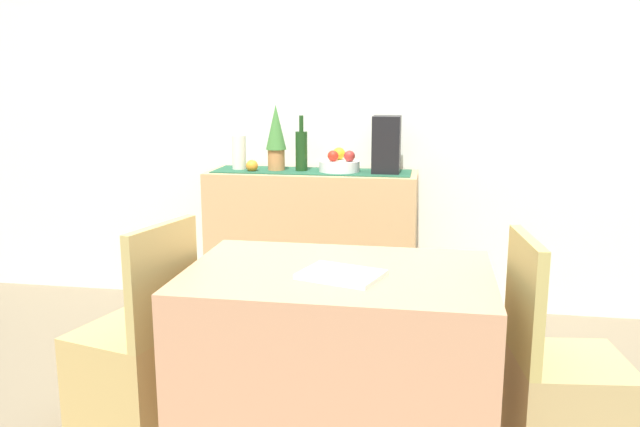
# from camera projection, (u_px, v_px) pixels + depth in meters

# --- Properties ---
(ground_plane) EXTENTS (6.40, 6.40, 0.02)m
(ground_plane) POSITION_uv_depth(u_px,v_px,m) (315.00, 383.00, 3.16)
(ground_plane) COLOR #7A6B53
(ground_plane) RESTS_ON ground
(room_wall_rear) EXTENTS (6.40, 0.06, 2.70)m
(room_wall_rear) POSITION_uv_depth(u_px,v_px,m) (348.00, 94.00, 4.02)
(room_wall_rear) COLOR silver
(room_wall_rear) RESTS_ON ground
(sideboard_console) EXTENTS (1.26, 0.42, 0.90)m
(sideboard_console) POSITION_uv_depth(u_px,v_px,m) (312.00, 244.00, 3.98)
(sideboard_console) COLOR tan
(sideboard_console) RESTS_ON ground
(table_runner) EXTENTS (1.18, 0.32, 0.01)m
(table_runner) POSITION_uv_depth(u_px,v_px,m) (312.00, 171.00, 3.89)
(table_runner) COLOR #1F5037
(table_runner) RESTS_ON sideboard_console
(fruit_bowl) EXTENTS (0.24, 0.24, 0.06)m
(fruit_bowl) POSITION_uv_depth(u_px,v_px,m) (339.00, 166.00, 3.86)
(fruit_bowl) COLOR white
(fruit_bowl) RESTS_ON table_runner
(apple_left) EXTENTS (0.07, 0.07, 0.07)m
(apple_left) POSITION_uv_depth(u_px,v_px,m) (339.00, 154.00, 3.89)
(apple_left) COLOR gold
(apple_left) RESTS_ON fruit_bowl
(apple_right) EXTENTS (0.07, 0.07, 0.07)m
(apple_right) POSITION_uv_depth(u_px,v_px,m) (333.00, 156.00, 3.81)
(apple_right) COLOR red
(apple_right) RESTS_ON fruit_bowl
(apple_front) EXTENTS (0.07, 0.07, 0.07)m
(apple_front) POSITION_uv_depth(u_px,v_px,m) (349.00, 156.00, 3.81)
(apple_front) COLOR #A62C27
(apple_front) RESTS_ON fruit_bowl
(wine_bottle) EXTENTS (0.07, 0.07, 0.33)m
(wine_bottle) POSITION_uv_depth(u_px,v_px,m) (301.00, 150.00, 3.88)
(wine_bottle) COLOR #193E17
(wine_bottle) RESTS_ON sideboard_console
(coffee_maker) EXTENTS (0.16, 0.18, 0.34)m
(coffee_maker) POSITION_uv_depth(u_px,v_px,m) (386.00, 145.00, 3.78)
(coffee_maker) COLOR black
(coffee_maker) RESTS_ON sideboard_console
(ceramic_vase) EXTENTS (0.08, 0.08, 0.21)m
(ceramic_vase) POSITION_uv_depth(u_px,v_px,m) (239.00, 153.00, 3.94)
(ceramic_vase) COLOR silver
(ceramic_vase) RESTS_ON sideboard_console
(potted_plant) EXTENTS (0.12, 0.12, 0.40)m
(potted_plant) POSITION_uv_depth(u_px,v_px,m) (276.00, 135.00, 3.88)
(potted_plant) COLOR #BD7B46
(potted_plant) RESTS_ON sideboard_console
(orange_loose_mid) EXTENTS (0.07, 0.07, 0.07)m
(orange_loose_mid) POSITION_uv_depth(u_px,v_px,m) (252.00, 166.00, 3.88)
(orange_loose_mid) COLOR orange
(orange_loose_mid) RESTS_ON sideboard_console
(dining_table) EXTENTS (1.14, 0.77, 0.74)m
(dining_table) POSITION_uv_depth(u_px,v_px,m) (338.00, 363.00, 2.49)
(dining_table) COLOR tan
(dining_table) RESTS_ON ground
(open_book) EXTENTS (0.33, 0.29, 0.02)m
(open_book) POSITION_uv_depth(u_px,v_px,m) (341.00, 275.00, 2.33)
(open_book) COLOR white
(open_book) RESTS_ON dining_table
(chair_near_window) EXTENTS (0.49, 0.49, 0.90)m
(chair_near_window) POSITION_uv_depth(u_px,v_px,m) (136.00, 372.00, 2.64)
(chair_near_window) COLOR tan
(chair_near_window) RESTS_ON ground
(chair_by_corner) EXTENTS (0.44, 0.44, 0.90)m
(chair_by_corner) POSITION_uv_depth(u_px,v_px,m) (563.00, 406.00, 2.37)
(chair_by_corner) COLOR tan
(chair_by_corner) RESTS_ON ground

